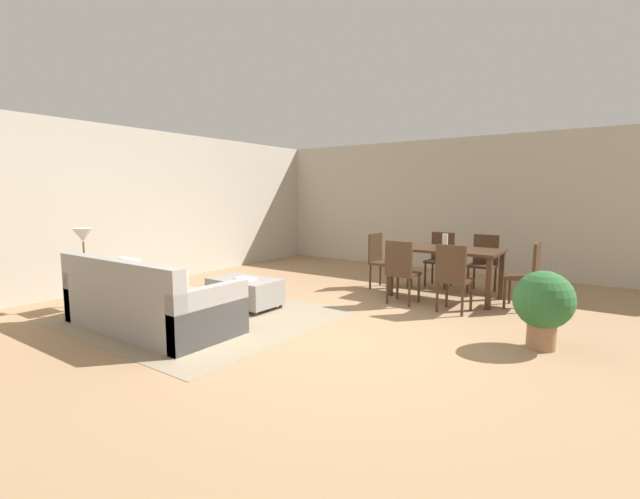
{
  "coord_description": "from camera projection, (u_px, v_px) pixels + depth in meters",
  "views": [
    {
      "loc": [
        2.52,
        -3.9,
        1.57
      ],
      "look_at": [
        -1.35,
        1.57,
        0.72
      ],
      "focal_mm": 24.44,
      "sensor_mm": 36.0,
      "label": 1
    }
  ],
  "objects": [
    {
      "name": "side_table",
      "position": [
        86.0,
        276.0,
        5.88
      ],
      "size": [
        0.4,
        0.4,
        0.6
      ],
      "color": "olive",
      "rests_on": "ground_plane"
    },
    {
      "name": "couch",
      "position": [
        148.0,
        304.0,
        5.11
      ],
      "size": [
        2.2,
        0.99,
        0.86
      ],
      "color": "gray",
      "rests_on": "ground_plane"
    },
    {
      "name": "ground_plane",
      "position": [
        338.0,
        338.0,
        4.8
      ],
      "size": [
        10.8,
        10.8,
        0.0
      ],
      "primitive_type": "plane",
      "color": "#9E7A56"
    },
    {
      "name": "dining_table",
      "position": [
        446.0,
        255.0,
        6.6
      ],
      "size": [
        1.59,
        0.85,
        0.76
      ],
      "color": "#422B1C",
      "rests_on": "ground_plane"
    },
    {
      "name": "dining_chair_head_east",
      "position": [
        528.0,
        272.0,
        5.96
      ],
      "size": [
        0.4,
        0.4,
        0.92
      ],
      "color": "#422B1C",
      "rests_on": "ground_plane"
    },
    {
      "name": "book_on_ottoman",
      "position": [
        245.0,
        279.0,
        5.95
      ],
      "size": [
        0.26,
        0.2,
        0.03
      ],
      "primitive_type": "cube",
      "rotation": [
        0.0,
        0.0,
        0.0
      ],
      "color": "silver",
      "rests_on": "ottoman_table"
    },
    {
      "name": "table_lamp",
      "position": [
        83.0,
        237.0,
        5.81
      ],
      "size": [
        0.26,
        0.26,
        0.53
      ],
      "color": "brown",
      "rests_on": "side_table"
    },
    {
      "name": "dining_chair_far_right",
      "position": [
        484.0,
        260.0,
        7.05
      ],
      "size": [
        0.4,
        0.4,
        0.92
      ],
      "color": "#422B1C",
      "rests_on": "ground_plane"
    },
    {
      "name": "wall_back",
      "position": [
        474.0,
        206.0,
        8.68
      ],
      "size": [
        9.0,
        0.12,
        2.7
      ],
      "primitive_type": "cube",
      "color": "#BCB2A0",
      "rests_on": "ground_plane"
    },
    {
      "name": "dining_chair_head_west",
      "position": [
        380.0,
        257.0,
        7.3
      ],
      "size": [
        0.41,
        0.41,
        0.92
      ],
      "color": "#422B1C",
      "rests_on": "ground_plane"
    },
    {
      "name": "potted_plant",
      "position": [
        543.0,
        303.0,
        4.41
      ],
      "size": [
        0.59,
        0.59,
        0.81
      ],
      "color": "#996B4C",
      "rests_on": "ground_plane"
    },
    {
      "name": "area_rug",
      "position": [
        203.0,
        316.0,
        5.64
      ],
      "size": [
        3.0,
        2.8,
        0.01
      ],
      "primitive_type": "cube",
      "color": "gray",
      "rests_on": "ground_plane"
    },
    {
      "name": "dining_chair_near_left",
      "position": [
        401.0,
        269.0,
        6.2
      ],
      "size": [
        0.4,
        0.4,
        0.92
      ],
      "color": "#422B1C",
      "rests_on": "ground_plane"
    },
    {
      "name": "dining_chair_near_right",
      "position": [
        453.0,
        274.0,
        5.74
      ],
      "size": [
        0.41,
        0.41,
        0.92
      ],
      "color": "#422B1C",
      "rests_on": "ground_plane"
    },
    {
      "name": "wall_left",
      "position": [
        138.0,
        207.0,
        7.62
      ],
      "size": [
        0.12,
        11.0,
        2.7
      ],
      "primitive_type": "cube",
      "color": "#BCB2A0",
      "rests_on": "ground_plane"
    },
    {
      "name": "ottoman_table",
      "position": [
        245.0,
        291.0,
        6.07
      ],
      "size": [
        0.98,
        0.59,
        0.41
      ],
      "color": "gray",
      "rests_on": "ground_plane"
    },
    {
      "name": "vase_centerpiece",
      "position": [
        445.0,
        241.0,
        6.57
      ],
      "size": [
        0.08,
        0.08,
        0.22
      ],
      "primitive_type": "cylinder",
      "color": "silver",
      "rests_on": "dining_table"
    },
    {
      "name": "dining_chair_far_left",
      "position": [
        441.0,
        256.0,
        7.49
      ],
      "size": [
        0.4,
        0.4,
        0.92
      ],
      "color": "#422B1C",
      "rests_on": "ground_plane"
    }
  ]
}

